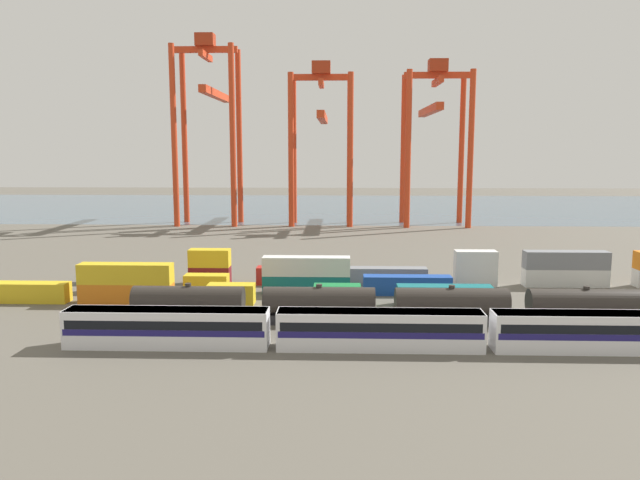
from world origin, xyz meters
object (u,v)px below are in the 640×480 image
gantry_crane_west (209,112)px  gantry_crane_central (322,128)px  gantry_crane_east (435,126)px  passenger_train (380,328)px  freight_tank_row (451,305)px  shipping_container_7 (207,284)px  shipping_container_0 (23,292)px  shipping_container_3 (231,294)px  shipping_container_5 (444,295)px

gantry_crane_west → gantry_crane_central: 30.47m
gantry_crane_central → gantry_crane_east: gantry_crane_east is taller
passenger_train → freight_tank_row: 12.72m
shipping_container_7 → gantry_crane_central: size_ratio=0.14×
passenger_train → shipping_container_7: 32.85m
passenger_train → shipping_container_0: size_ratio=5.24×
gantry_crane_west → gantry_crane_east: gantry_crane_west is taller
freight_tank_row → shipping_container_7: size_ratio=12.15×
freight_tank_row → shipping_container_3: size_ratio=12.15×
gantry_crane_central → gantry_crane_east: (30.17, -0.43, 0.68)m
passenger_train → gantry_crane_central: 110.56m
shipping_container_3 → gantry_crane_central: bearing=84.3°
shipping_container_5 → gantry_crane_east: size_ratio=0.28×
shipping_container_3 → gantry_crane_west: size_ratio=0.12×
freight_tank_row → gantry_crane_east: 101.66m
shipping_container_0 → gantry_crane_central: 99.97m
shipping_container_5 → gantry_crane_west: size_ratio=0.24×
shipping_container_0 → shipping_container_5: (55.03, 0.00, 0.00)m
freight_tank_row → gantry_crane_east: size_ratio=1.71×
freight_tank_row → shipping_container_3: (-26.85, 8.59, -0.88)m
shipping_container_5 → gantry_crane_west: 105.46m
shipping_container_7 → gantry_crane_central: 88.35m
gantry_crane_east → freight_tank_row: bearing=-97.1°
freight_tank_row → gantry_crane_central: 102.74m
gantry_crane_west → freight_tank_row: bearing=-63.8°
shipping_container_0 → shipping_container_7: size_ratio=2.00×
gantry_crane_central → gantry_crane_east: bearing=-0.8°
gantry_crane_west → shipping_container_3: bearing=-76.6°
shipping_container_7 → passenger_train: bearing=-46.4°
passenger_train → shipping_container_0: (-45.61, 17.82, -0.84)m
shipping_container_0 → gantry_crane_central: (36.48, 89.83, 24.34)m
shipping_container_3 → shipping_container_5: size_ratio=0.50×
shipping_container_5 → gantry_crane_central: gantry_crane_central is taller
passenger_train → shipping_container_5: bearing=62.1°
freight_tank_row → shipping_container_5: (0.67, 8.59, -0.88)m
shipping_container_0 → gantry_crane_east: size_ratio=0.28×
shipping_container_0 → gantry_crane_east: (66.65, 89.40, 25.02)m
passenger_train → gantry_crane_east: bearing=78.9°
passenger_train → gantry_crane_east: 111.90m
freight_tank_row → gantry_crane_west: bearing=116.2°
gantry_crane_west → passenger_train: bearing=-69.8°
gantry_crane_central → shipping_container_5: bearing=-78.3°
shipping_container_3 → gantry_crane_central: 93.50m
shipping_container_3 → shipping_container_5: 27.51m
freight_tank_row → gantry_crane_east: gantry_crane_east is taller
passenger_train → gantry_crane_east: (21.04, 107.21, 24.18)m
passenger_train → shipping_container_0: bearing=158.7°
shipping_container_7 → gantry_crane_east: (43.67, 83.41, 25.02)m
shipping_container_0 → shipping_container_7: (22.98, 5.98, 0.00)m
freight_tank_row → gantry_crane_east: bearing=82.9°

